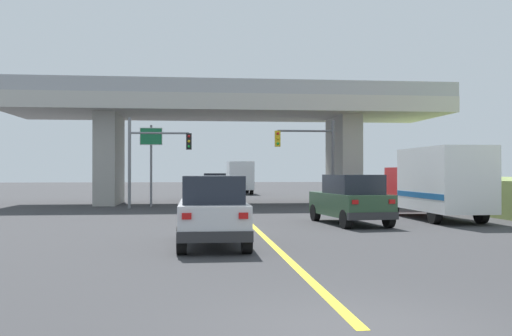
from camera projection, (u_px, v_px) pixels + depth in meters
name	position (u px, v px, depth m)	size (l,w,h in m)	color
ground	(229.00, 203.00, 38.58)	(160.00, 160.00, 0.00)	#353538
overpass_bridge	(229.00, 121.00, 38.62)	(28.65, 8.19, 7.81)	#B7B5AD
lane_divider_stripe	(255.00, 228.00, 21.58)	(0.20, 27.98, 0.01)	yellow
suv_lead	(213.00, 211.00, 16.42)	(1.95, 4.54, 2.02)	silver
suv_crossing	(351.00, 199.00, 23.21)	(2.49, 4.92, 2.02)	#2D4C33
box_truck	(437.00, 182.00, 25.46)	(2.33, 7.22, 3.19)	red
sedan_oncoming	(214.00, 186.00, 45.67)	(1.98, 4.46, 2.02)	navy
traffic_signal_nearside	(312.00, 151.00, 34.58)	(3.65, 0.36, 5.27)	#56595E
traffic_signal_farside	(152.00, 152.00, 33.34)	(3.68, 0.36, 5.29)	slate
highway_sign	(151.00, 148.00, 34.82)	(1.36, 0.17, 4.99)	slate
semi_truck_distant	(239.00, 177.00, 55.73)	(2.33, 6.85, 3.10)	silver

